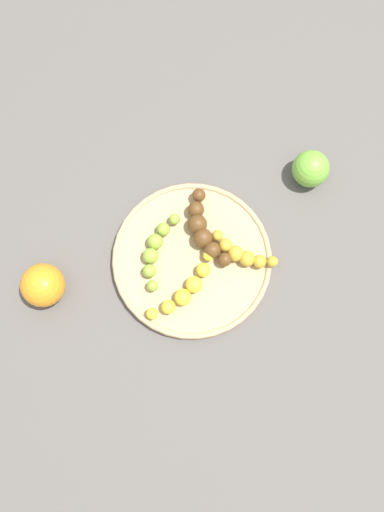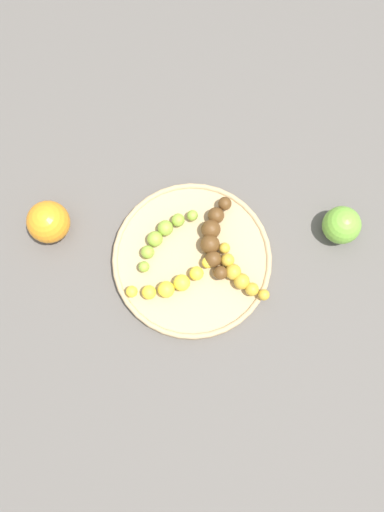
% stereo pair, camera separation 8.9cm
% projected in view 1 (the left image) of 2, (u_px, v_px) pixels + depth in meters
% --- Properties ---
extents(ground_plane, '(2.40, 2.40, 0.00)m').
position_uv_depth(ground_plane, '(192.00, 261.00, 0.93)').
color(ground_plane, '#56514C').
extents(fruit_bowl, '(0.28, 0.28, 0.02)m').
position_uv_depth(fruit_bowl, '(192.00, 259.00, 0.92)').
color(fruit_bowl, tan).
rests_on(fruit_bowl, ground_plane).
extents(banana_overripe, '(0.07, 0.15, 0.03)m').
position_uv_depth(banana_overripe, '(203.00, 230.00, 0.91)').
color(banana_overripe, '#593819').
rests_on(banana_overripe, fruit_bowl).
extents(banana_green, '(0.07, 0.14, 0.03)m').
position_uv_depth(banana_green, '(156.00, 250.00, 0.90)').
color(banana_green, '#8CAD38').
rests_on(banana_green, fruit_bowl).
extents(banana_yellow, '(0.12, 0.12, 0.03)m').
position_uv_depth(banana_yellow, '(187.00, 289.00, 0.89)').
color(banana_yellow, yellow).
rests_on(banana_yellow, fruit_bowl).
extents(banana_spotted, '(0.11, 0.07, 0.03)m').
position_uv_depth(banana_spotted, '(242.00, 254.00, 0.90)').
color(banana_spotted, gold).
rests_on(banana_spotted, fruit_bowl).
extents(apple_green, '(0.07, 0.07, 0.07)m').
position_uv_depth(apple_green, '(311.00, 169.00, 0.94)').
color(apple_green, '#72B238').
rests_on(apple_green, ground_plane).
extents(orange_fruit, '(0.08, 0.08, 0.08)m').
position_uv_depth(orange_fruit, '(43.00, 285.00, 0.88)').
color(orange_fruit, orange).
rests_on(orange_fruit, ground_plane).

